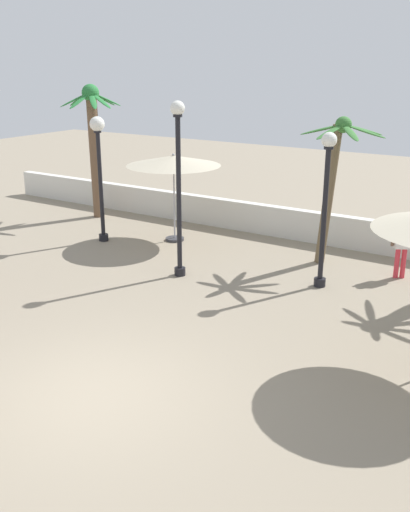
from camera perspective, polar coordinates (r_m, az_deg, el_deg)
name	(u,v)px	position (r m, az deg, el deg)	size (l,w,h in m)	color
ground_plane	(91,395)	(9.84, -11.11, -13.21)	(56.00, 56.00, 0.00)	gray
boundary_wall	(321,228)	(17.45, 11.34, 2.69)	(25.20, 0.30, 0.92)	silver
patio_umbrella_2	(174,161)	(17.00, -3.11, 9.24)	(2.75, 2.75, 2.61)	#333338
palm_tree_0	(334,170)	(15.21, 12.54, 8.26)	(2.10, 2.07, 3.85)	brown
palm_tree_2	(94,135)	(20.11, -10.87, 11.53)	(2.05, 2.05, 4.43)	brown
lamp_post_0	(99,158)	(17.21, -10.34, 9.39)	(0.43, 0.43, 3.66)	black
lamp_post_2	(179,177)	(14.01, -2.61, 7.78)	(0.34, 0.34, 4.27)	black
lamp_post_3	(325,197)	(13.60, 11.72, 5.68)	(0.35, 0.35, 3.65)	black
guest_1	(402,242)	(15.00, 18.80, 1.27)	(0.49, 0.39, 1.53)	#D8333F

